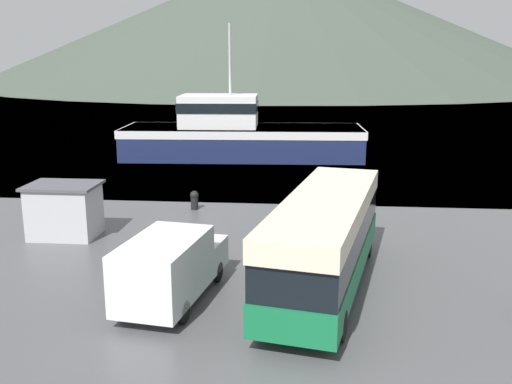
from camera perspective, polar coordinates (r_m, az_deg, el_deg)
The scene contains 8 objects.
water_surface at distance 150.09m, azimuth 6.16°, elevation 10.37°, with size 240.00×240.00×0.00m, color slate.
hill_backdrop at distance 181.19m, azimuth 2.52°, elevation 16.92°, with size 176.96×176.96×37.75m, color #3D473D.
tour_bus at distance 19.55m, azimuth 6.93°, elevation -4.50°, with size 4.52×10.60×3.24m.
delivery_van at distance 18.77m, azimuth -8.52°, elevation -7.33°, with size 2.89×5.70×2.26m.
fishing_boat at distance 44.98m, azimuth -1.79°, elevation 5.81°, with size 18.91×6.88×10.25m.
dock_kiosk at distance 26.50m, azimuth -18.60°, elevation -1.73°, with size 3.07×2.29×2.38m.
small_boat at distance 54.64m, azimuth 3.14°, elevation 5.57°, with size 4.11×5.28×0.72m.
mooring_bollard at distance 29.88m, azimuth -6.18°, elevation -0.74°, with size 0.44×0.44×0.99m.
Camera 1 is at (-2.26, -8.88, 7.81)m, focal length 40.00 mm.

